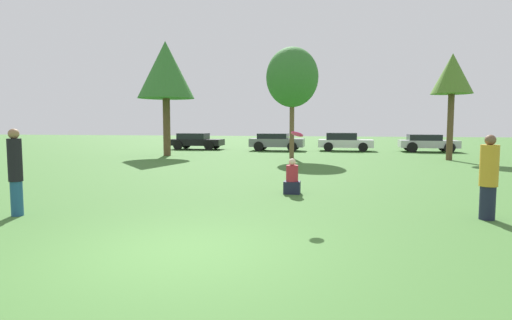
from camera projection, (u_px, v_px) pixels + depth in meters
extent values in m
plane|color=#3D6B2D|center=(176.00, 253.00, 6.59)|extent=(120.00, 120.00, 0.00)
cylinder|color=navy|center=(17.00, 198.00, 9.22)|extent=(0.25, 0.25, 0.76)
cylinder|color=black|center=(15.00, 160.00, 9.14)|extent=(0.29, 0.29, 0.93)
sphere|color=#8C6647|center=(14.00, 134.00, 9.10)|extent=(0.23, 0.23, 0.23)
cylinder|color=#191E33|center=(487.00, 203.00, 8.86)|extent=(0.31, 0.31, 0.71)
cylinder|color=#BF8C26|center=(489.00, 166.00, 8.79)|extent=(0.37, 0.37, 0.86)
sphere|color=brown|center=(490.00, 140.00, 8.74)|extent=(0.22, 0.22, 0.22)
cylinder|color=#F21E72|center=(297.00, 134.00, 9.21)|extent=(0.29, 0.27, 0.16)
cube|color=#191E33|center=(292.00, 187.00, 12.13)|extent=(0.46, 0.39, 0.36)
cylinder|color=#A52633|center=(292.00, 173.00, 12.10)|extent=(0.35, 0.35, 0.46)
sphere|color=beige|center=(292.00, 162.00, 12.07)|extent=(0.20, 0.20, 0.20)
cylinder|color=brown|center=(167.00, 127.00, 26.26)|extent=(0.45, 0.45, 3.55)
cone|color=#33702D|center=(166.00, 70.00, 25.95)|extent=(3.48, 3.48, 3.48)
cylinder|color=brown|center=(292.00, 125.00, 24.18)|extent=(0.27, 0.27, 3.81)
ellipsoid|color=#33702D|center=(292.00, 77.00, 23.94)|extent=(2.96, 2.96, 3.38)
cylinder|color=brown|center=(450.00, 127.00, 23.01)|extent=(0.33, 0.33, 3.61)
cone|color=#4C7528|center=(452.00, 74.00, 22.75)|extent=(2.17, 2.17, 2.17)
cube|color=black|center=(197.00, 142.00, 32.74)|extent=(4.02, 1.81, 0.48)
cube|color=black|center=(193.00, 136.00, 32.76)|extent=(2.22, 1.56, 0.46)
cylinder|color=black|center=(216.00, 144.00, 33.35)|extent=(0.72, 0.21, 0.72)
cylinder|color=black|center=(209.00, 145.00, 31.66)|extent=(0.72, 0.21, 0.72)
cylinder|color=black|center=(186.00, 144.00, 33.85)|extent=(0.72, 0.21, 0.72)
cylinder|color=black|center=(178.00, 145.00, 32.16)|extent=(0.72, 0.21, 0.72)
cube|color=slate|center=(277.00, 143.00, 31.05)|extent=(3.96, 1.75, 0.60)
cube|color=black|center=(273.00, 136.00, 31.07)|extent=(2.19, 1.51, 0.37)
cylinder|color=black|center=(295.00, 146.00, 31.64)|extent=(0.71, 0.22, 0.70)
cylinder|color=black|center=(292.00, 147.00, 30.01)|extent=(0.71, 0.22, 0.70)
cylinder|color=black|center=(263.00, 145.00, 32.13)|extent=(0.71, 0.22, 0.70)
cylinder|color=black|center=(259.00, 146.00, 30.50)|extent=(0.71, 0.22, 0.70)
cube|color=silver|center=(346.00, 143.00, 30.86)|extent=(3.93, 1.78, 0.54)
cube|color=black|center=(342.00, 136.00, 30.87)|extent=(2.17, 1.54, 0.50)
cylinder|color=black|center=(362.00, 146.00, 31.46)|extent=(0.66, 0.21, 0.66)
cylinder|color=black|center=(363.00, 147.00, 29.80)|extent=(0.66, 0.21, 0.66)
cylinder|color=black|center=(329.00, 146.00, 31.95)|extent=(0.66, 0.21, 0.66)
cylinder|color=black|center=(328.00, 147.00, 30.29)|extent=(0.66, 0.21, 0.66)
cube|color=#B2B2B7|center=(428.00, 144.00, 29.82)|extent=(3.94, 1.96, 0.51)
cube|color=black|center=(424.00, 137.00, 29.84)|extent=(2.18, 1.70, 0.41)
cylinder|color=black|center=(443.00, 146.00, 30.51)|extent=(0.72, 0.20, 0.72)
cylinder|color=black|center=(450.00, 148.00, 28.68)|extent=(0.72, 0.20, 0.72)
cylinder|color=black|center=(408.00, 146.00, 31.00)|extent=(0.72, 0.20, 0.72)
cylinder|color=black|center=(412.00, 147.00, 29.17)|extent=(0.72, 0.20, 0.72)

